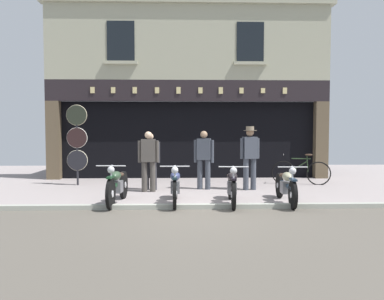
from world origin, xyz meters
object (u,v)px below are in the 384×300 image
at_px(motorcycle_center, 232,185).
at_px(advert_board_near, 258,124).
at_px(salesman_left, 148,159).
at_px(leaning_bicycle, 301,172).
at_px(motorcycle_left, 117,185).
at_px(assistant_far_right, 150,159).
at_px(motorcycle_center_right, 286,185).
at_px(shopkeeper_center, 204,157).
at_px(motorcycle_center_left, 175,185).
at_px(salesman_right, 250,154).
at_px(tyre_sign_pole, 77,139).

xyz_separation_m(motorcycle_center, advert_board_near, (1.53, 4.81, 1.44)).
relative_size(salesman_left, leaning_bicycle, 0.95).
height_order(motorcycle_left, assistant_far_right, assistant_far_right).
relative_size(motorcycle_center_right, advert_board_near, 2.27).
relative_size(motorcycle_center_right, salesman_left, 1.25).
bearing_deg(salesman_left, shopkeeper_center, -166.70).
bearing_deg(motorcycle_center_left, salesman_right, -135.98).
bearing_deg(salesman_left, assistant_far_right, -94.77).
bearing_deg(motorcycle_center_left, shopkeeper_center, -109.94).
distance_m(salesman_left, assistant_far_right, 0.34).
bearing_deg(motorcycle_center, salesman_left, -37.68).
height_order(shopkeeper_center, advert_board_near, advert_board_near).
relative_size(salesman_left, shopkeeper_center, 0.99).
relative_size(salesman_right, tyre_sign_pole, 0.73).
distance_m(salesman_left, shopkeeper_center, 1.56).
relative_size(motorcycle_center, tyre_sign_pole, 0.81).
relative_size(assistant_far_right, leaning_bicycle, 0.92).
height_order(salesman_left, salesman_right, salesman_right).
bearing_deg(motorcycle_center, tyre_sign_pole, -31.98).
xyz_separation_m(motorcycle_left, advert_board_near, (4.10, 4.69, 1.43)).
relative_size(motorcycle_center_left, shopkeeper_center, 1.20).
bearing_deg(tyre_sign_pole, salesman_right, -12.06).
distance_m(motorcycle_center_right, advert_board_near, 4.98).
height_order(motorcycle_center, advert_board_near, advert_board_near).
distance_m(motorcycle_center, shopkeeper_center, 2.31).
distance_m(motorcycle_left, shopkeeper_center, 2.97).
distance_m(motorcycle_center_right, salesman_left, 3.71).
xyz_separation_m(salesman_left, leaning_bicycle, (4.52, 1.26, -0.51)).
distance_m(motorcycle_center_left, motorcycle_center_right, 2.50).
relative_size(motorcycle_center_left, salesman_right, 1.12).
bearing_deg(leaning_bicycle, motorcycle_left, 135.03).
height_order(tyre_sign_pole, advert_board_near, tyre_sign_pole).
xyz_separation_m(motorcycle_center, shopkeeper_center, (-0.49, 2.20, 0.48)).
bearing_deg(salesman_left, motorcycle_center_left, 111.79).
bearing_deg(motorcycle_center_left, salesman_left, -66.44).
bearing_deg(motorcycle_left, salesman_right, -146.59).
bearing_deg(assistant_far_right, motorcycle_center, 142.80).
distance_m(motorcycle_center, motorcycle_center_right, 1.24).
distance_m(salesman_right, tyre_sign_pole, 5.11).
distance_m(motorcycle_center_left, salesman_left, 1.91).
xyz_separation_m(motorcycle_center_left, salesman_left, (-0.73, 1.71, 0.47)).
bearing_deg(leaning_bicycle, advert_board_near, 44.53).
relative_size(salesman_right, assistant_far_right, 1.12).
height_order(motorcycle_center_right, tyre_sign_pole, tyre_sign_pole).
distance_m(motorcycle_center_right, salesman_right, 2.12).
relative_size(shopkeeper_center, tyre_sign_pole, 0.68).
relative_size(motorcycle_left, advert_board_near, 2.26).
height_order(motorcycle_center_right, salesman_left, salesman_left).
xyz_separation_m(motorcycle_center_right, salesman_left, (-3.24, 1.75, 0.48)).
distance_m(motorcycle_center_left, leaning_bicycle, 4.81).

